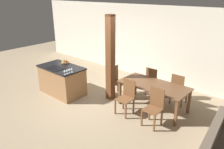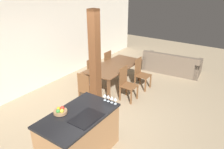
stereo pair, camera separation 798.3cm
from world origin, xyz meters
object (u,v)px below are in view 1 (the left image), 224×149
(wine_glass_end, at_px, (72,69))
(dining_chair_far_left, at_px, (153,81))
(fruit_bowl, at_px, (65,62))
(wine_glass_middle, at_px, (67,70))
(wine_glass_far, at_px, (69,69))
(wine_glass_near, at_px, (65,71))
(dining_chair_near_left, at_px, (126,96))
(dining_table, at_px, (154,88))
(dining_chair_head_end, at_px, (117,81))
(dining_chair_far_right, at_px, (178,89))
(kitchen_island, at_px, (62,80))
(timber_post, at_px, (110,59))
(dining_chair_near_right, at_px, (154,107))

(wine_glass_end, xyz_separation_m, dining_chair_far_left, (1.66, 1.84, -0.53))
(fruit_bowl, bearing_deg, wine_glass_middle, -34.39)
(fruit_bowl, distance_m, wine_glass_far, 0.95)
(wine_glass_far, bearing_deg, wine_glass_near, -90.00)
(dining_chair_near_left, bearing_deg, dining_table, 57.89)
(wine_glass_far, height_order, dining_chair_head_end, wine_glass_far)
(wine_glass_end, relative_size, dining_table, 0.08)
(dining_chair_far_right, bearing_deg, kitchen_island, 28.46)
(dining_table, relative_size, timber_post, 0.74)
(wine_glass_far, xyz_separation_m, dining_chair_near_left, (1.66, 0.56, -0.53))
(kitchen_island, bearing_deg, timber_post, 27.14)
(wine_glass_near, distance_m, wine_glass_end, 0.25)
(wine_glass_near, relative_size, dining_chair_near_right, 0.15)
(wine_glass_far, bearing_deg, dining_chair_head_end, 58.48)
(wine_glass_end, bearing_deg, dining_chair_near_left, 15.99)
(dining_chair_near_left, height_order, dining_chair_near_right, same)
(wine_glass_end, height_order, dining_chair_far_right, wine_glass_end)
(timber_post, bearing_deg, dining_table, 13.21)
(wine_glass_near, distance_m, dining_chair_far_left, 2.72)
(dining_chair_far_left, bearing_deg, wine_glass_end, 47.87)
(dining_table, bearing_deg, dining_chair_near_left, -122.11)
(wine_glass_middle, relative_size, wine_glass_far, 1.00)
(wine_glass_near, height_order, wine_glass_far, same)
(dining_chair_near_left, xyz_separation_m, dining_chair_far_left, (0.00, 1.36, 0.00))
(wine_glass_middle, height_order, dining_chair_near_right, wine_glass_middle)
(wine_glass_end, bearing_deg, timber_post, 47.87)
(dining_chair_near_left, bearing_deg, dining_chair_far_left, 90.00)
(fruit_bowl, relative_size, wine_glass_middle, 1.74)
(fruit_bowl, relative_size, wine_glass_end, 1.74)
(wine_glass_near, xyz_separation_m, dining_table, (2.09, 1.41, -0.38))
(wine_glass_end, distance_m, dining_chair_far_left, 2.53)
(dining_chair_far_left, bearing_deg, timber_post, 47.87)
(dining_table, bearing_deg, dining_chair_far_left, 122.11)
(dining_chair_far_right, distance_m, timber_post, 2.16)
(wine_glass_near, xyz_separation_m, wine_glass_far, (0.00, 0.17, 0.00))
(wine_glass_middle, bearing_deg, dining_table, 32.36)
(dining_chair_near_left, bearing_deg, dining_chair_near_right, 0.00)
(kitchen_island, relative_size, fruit_bowl, 5.95)
(wine_glass_middle, bearing_deg, kitchen_island, 157.31)
(dining_chair_far_left, bearing_deg, fruit_bowl, 30.19)
(fruit_bowl, distance_m, wine_glass_middle, 0.99)
(dining_chair_near_right, xyz_separation_m, dining_chair_far_right, (0.00, 1.36, 0.00))
(dining_chair_head_end, bearing_deg, wine_glass_far, 148.48)
(wine_glass_middle, relative_size, wine_glass_end, 1.00)
(timber_post, bearing_deg, dining_chair_near_left, -22.42)
(wine_glass_end, xyz_separation_m, timber_post, (0.76, 0.85, 0.25))
(fruit_bowl, relative_size, dining_table, 0.13)
(kitchen_island, distance_m, dining_chair_far_left, 2.90)
(wine_glass_far, distance_m, dining_chair_far_left, 2.59)
(dining_chair_near_left, distance_m, dining_chair_near_right, 0.85)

